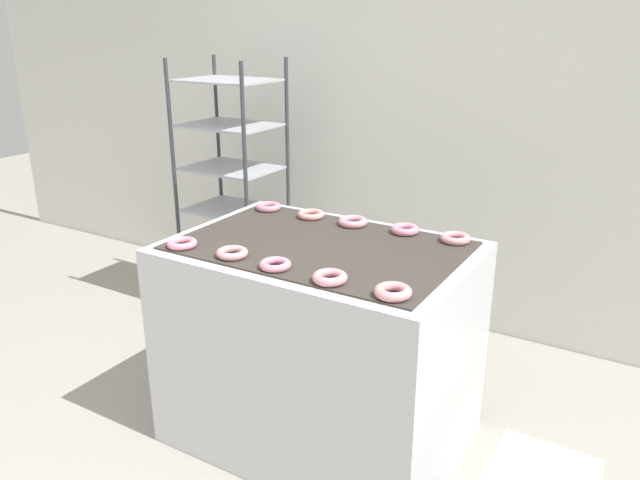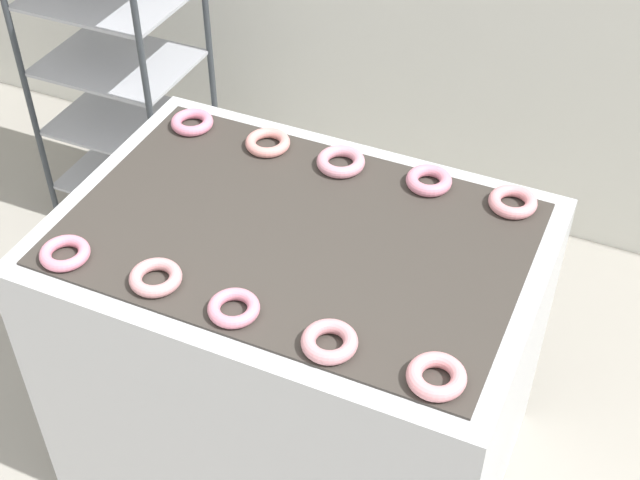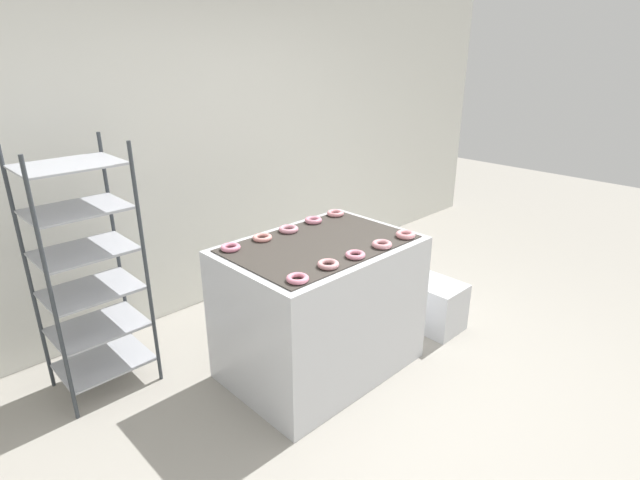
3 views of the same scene
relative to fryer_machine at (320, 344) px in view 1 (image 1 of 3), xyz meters
name	(u,v)px [view 1 (image 1 of 3)]	position (x,y,z in m)	size (l,w,h in m)	color
wall_back	(447,98)	(0.00, 1.44, 0.93)	(8.00, 0.05, 2.80)	silver
fryer_machine	(320,344)	(0.00, 0.00, 0.00)	(1.25, 0.87, 0.94)	silver
baking_rack_cart	(232,189)	(-1.16, 0.87, 0.35)	(0.58, 0.46, 1.62)	#33383D
donut_near_leftmost	(182,243)	(-0.48, -0.32, 0.49)	(0.12, 0.12, 0.03)	pink
donut_near_left	(232,253)	(-0.23, -0.30, 0.49)	(0.13, 0.13, 0.03)	#D39295
donut_near_center	(275,265)	(-0.01, -0.31, 0.49)	(0.12, 0.12, 0.03)	pink
donut_near_right	(330,277)	(0.23, -0.32, 0.49)	(0.13, 0.13, 0.03)	#D38D95
donut_near_rightmost	(393,292)	(0.48, -0.32, 0.49)	(0.13, 0.13, 0.03)	pink
donut_far_leftmost	(268,207)	(-0.48, 0.30, 0.49)	(0.12, 0.12, 0.03)	pink
donut_far_left	(311,214)	(-0.23, 0.30, 0.49)	(0.13, 0.13, 0.03)	pink
donut_far_center	(353,222)	(-0.01, 0.30, 0.49)	(0.13, 0.13, 0.03)	pink
donut_far_right	(405,229)	(0.24, 0.32, 0.49)	(0.12, 0.12, 0.03)	pink
donut_far_rightmost	(455,238)	(0.47, 0.32, 0.49)	(0.13, 0.13, 0.03)	pink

